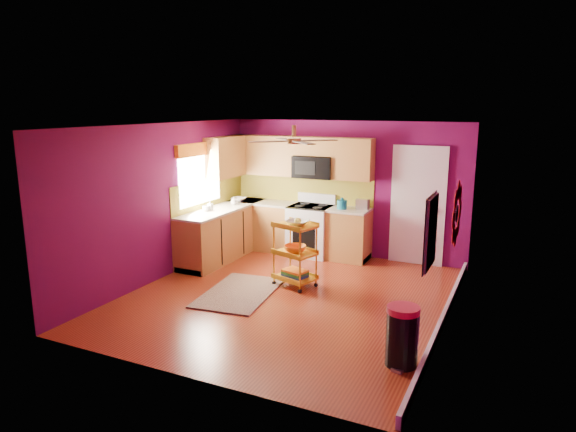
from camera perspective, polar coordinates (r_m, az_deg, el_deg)
The scene contains 18 objects.
ground at distance 7.67m, azimuth -0.01°, elevation -9.01°, with size 5.00×5.00×0.00m, color maroon.
room_envelope at distance 7.22m, azimuth 0.19°, elevation 3.11°, with size 4.54×5.04×2.52m.
lower_cabinets at distance 9.66m, azimuth -2.63°, elevation -1.79°, with size 2.81×2.31×0.94m.
electric_range at distance 9.63m, azimuth 2.55°, elevation -1.53°, with size 0.76×0.66×1.13m.
upper_cabinetry at distance 9.69m, azimuth -1.17°, elevation 6.46°, with size 2.80×2.30×1.26m.
left_window at distance 9.23m, azimuth -9.77°, elevation 5.61°, with size 0.08×1.35×1.08m.
panel_door at distance 9.26m, azimuth 14.22°, elevation 0.96°, with size 0.95×0.11×2.15m.
right_wall_art at distance 6.32m, azimuth 17.21°, elevation -0.54°, with size 0.04×2.74×1.04m.
ceiling_fan at distance 7.34m, azimuth 0.67°, elevation 8.42°, with size 1.01×1.01×0.26m.
shag_rug at distance 7.85m, azimuth -5.40°, elevation -8.45°, with size 0.95×1.55×0.02m, color black.
rolling_cart at distance 7.94m, azimuth 0.83°, elevation -3.93°, with size 0.72×0.61×1.11m.
trash_can at distance 5.83m, azimuth 12.57°, elevation -12.89°, with size 0.42×0.43×0.68m.
teal_kettle at distance 9.28m, azimuth 6.02°, elevation 1.29°, with size 0.18×0.18×0.21m.
toaster at distance 9.32m, azimuth 8.29°, elevation 1.32°, with size 0.22×0.15×0.18m, color beige.
soap_bottle_a at distance 9.22m, azimuth -8.64°, elevation 1.18°, with size 0.08×0.08×0.18m, color #EA3F72.
soap_bottle_b at distance 9.68m, azimuth -6.05°, elevation 1.71°, with size 0.12×0.12×0.15m, color white.
counter_dish at distance 10.03m, azimuth -5.49°, elevation 1.85°, with size 0.29×0.29×0.07m, color white.
counter_cup at distance 9.15m, azimuth -9.08°, elevation 0.83°, with size 0.13×0.13×0.10m, color white.
Camera 1 is at (3.05, -6.46, 2.79)m, focal length 32.00 mm.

